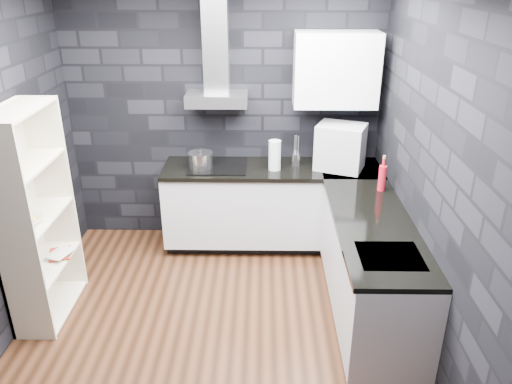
{
  "coord_description": "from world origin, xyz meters",
  "views": [
    {
      "loc": [
        0.41,
        -3.41,
        2.73
      ],
      "look_at": [
        0.35,
        0.45,
        1.0
      ],
      "focal_mm": 35.0,
      "sensor_mm": 36.0,
      "label": 1
    }
  ],
  "objects_px": {
    "pot": "(201,160)",
    "bookshelf": "(36,218)",
    "appliance_garage": "(340,147)",
    "glass_vase": "(275,155)",
    "red_bottle": "(382,178)",
    "fruit_bowl": "(28,221)",
    "storage_jar": "(275,162)",
    "utensil_crock": "(296,160)"
  },
  "relations": [
    {
      "from": "glass_vase",
      "to": "storage_jar",
      "type": "relative_size",
      "value": 2.78
    },
    {
      "from": "utensil_crock",
      "to": "bookshelf",
      "type": "distance_m",
      "value": 2.47
    },
    {
      "from": "red_bottle",
      "to": "fruit_bowl",
      "type": "relative_size",
      "value": 1.04
    },
    {
      "from": "pot",
      "to": "bookshelf",
      "type": "relative_size",
      "value": 0.13
    },
    {
      "from": "appliance_garage",
      "to": "red_bottle",
      "type": "distance_m",
      "value": 0.63
    },
    {
      "from": "storage_jar",
      "to": "red_bottle",
      "type": "relative_size",
      "value": 0.46
    },
    {
      "from": "bookshelf",
      "to": "pot",
      "type": "bearing_deg",
      "value": 25.62
    },
    {
      "from": "utensil_crock",
      "to": "red_bottle",
      "type": "bearing_deg",
      "value": -39.94
    },
    {
      "from": "appliance_garage",
      "to": "bookshelf",
      "type": "distance_m",
      "value": 2.84
    },
    {
      "from": "storage_jar",
      "to": "red_bottle",
      "type": "distance_m",
      "value": 1.1
    },
    {
      "from": "storage_jar",
      "to": "utensil_crock",
      "type": "bearing_deg",
      "value": 16.91
    },
    {
      "from": "glass_vase",
      "to": "bookshelf",
      "type": "height_order",
      "value": "bookshelf"
    },
    {
      "from": "pot",
      "to": "glass_vase",
      "type": "height_order",
      "value": "glass_vase"
    },
    {
      "from": "storage_jar",
      "to": "bookshelf",
      "type": "bearing_deg",
      "value": -149.61
    },
    {
      "from": "storage_jar",
      "to": "appliance_garage",
      "type": "relative_size",
      "value": 0.24
    },
    {
      "from": "pot",
      "to": "storage_jar",
      "type": "distance_m",
      "value": 0.75
    },
    {
      "from": "pot",
      "to": "utensil_crock",
      "type": "xyz_separation_m",
      "value": [
        0.96,
        0.1,
        -0.02
      ]
    },
    {
      "from": "glass_vase",
      "to": "red_bottle",
      "type": "height_order",
      "value": "glass_vase"
    },
    {
      "from": "storage_jar",
      "to": "utensil_crock",
      "type": "height_order",
      "value": "utensil_crock"
    },
    {
      "from": "storage_jar",
      "to": "pot",
      "type": "bearing_deg",
      "value": -177.51
    },
    {
      "from": "pot",
      "to": "bookshelf",
      "type": "height_order",
      "value": "bookshelf"
    },
    {
      "from": "storage_jar",
      "to": "red_bottle",
      "type": "xyz_separation_m",
      "value": [
        0.95,
        -0.55,
        0.06
      ]
    },
    {
      "from": "pot",
      "to": "fruit_bowl",
      "type": "xyz_separation_m",
      "value": [
        -1.2,
        -1.25,
        -0.04
      ]
    },
    {
      "from": "storage_jar",
      "to": "fruit_bowl",
      "type": "xyz_separation_m",
      "value": [
        -1.95,
        -1.28,
        -0.02
      ]
    },
    {
      "from": "utensil_crock",
      "to": "bookshelf",
      "type": "height_order",
      "value": "bookshelf"
    },
    {
      "from": "pot",
      "to": "glass_vase",
      "type": "xyz_separation_m",
      "value": [
        0.74,
        -0.02,
        0.07
      ]
    },
    {
      "from": "utensil_crock",
      "to": "fruit_bowl",
      "type": "relative_size",
      "value": 0.53
    },
    {
      "from": "red_bottle",
      "to": "fruit_bowl",
      "type": "distance_m",
      "value": 2.99
    },
    {
      "from": "storage_jar",
      "to": "fruit_bowl",
      "type": "relative_size",
      "value": 0.48
    },
    {
      "from": "utensil_crock",
      "to": "appliance_garage",
      "type": "bearing_deg",
      "value": -10.16
    },
    {
      "from": "utensil_crock",
      "to": "appliance_garage",
      "type": "xyz_separation_m",
      "value": [
        0.43,
        -0.08,
        0.17
      ]
    },
    {
      "from": "appliance_garage",
      "to": "utensil_crock",
      "type": "bearing_deg",
      "value": -168.83
    },
    {
      "from": "pot",
      "to": "appliance_garage",
      "type": "relative_size",
      "value": 0.53
    },
    {
      "from": "pot",
      "to": "glass_vase",
      "type": "bearing_deg",
      "value": -1.72
    },
    {
      "from": "fruit_bowl",
      "to": "red_bottle",
      "type": "bearing_deg",
      "value": 14.11
    },
    {
      "from": "appliance_garage",
      "to": "fruit_bowl",
      "type": "xyz_separation_m",
      "value": [
        -2.59,
        -1.27,
        -0.19
      ]
    },
    {
      "from": "glass_vase",
      "to": "fruit_bowl",
      "type": "xyz_separation_m",
      "value": [
        -1.94,
        -1.23,
        -0.11
      ]
    },
    {
      "from": "utensil_crock",
      "to": "appliance_garage",
      "type": "relative_size",
      "value": 0.26
    },
    {
      "from": "appliance_garage",
      "to": "fruit_bowl",
      "type": "height_order",
      "value": "appliance_garage"
    },
    {
      "from": "appliance_garage",
      "to": "red_bottle",
      "type": "xyz_separation_m",
      "value": [
        0.31,
        -0.54,
        -0.11
      ]
    },
    {
      "from": "fruit_bowl",
      "to": "pot",
      "type": "bearing_deg",
      "value": 46.05
    },
    {
      "from": "red_bottle",
      "to": "fruit_bowl",
      "type": "height_order",
      "value": "red_bottle"
    }
  ]
}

